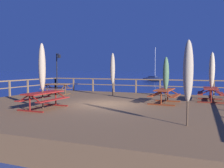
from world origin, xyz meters
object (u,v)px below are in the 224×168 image
picnic_table_front_left (165,93)px  sailboat_distant (154,79)px  picnic_table_mid_left (211,91)px  patio_umbrella_tall_front (42,67)px  lamp_post_hooked (58,66)px  patio_umbrella_tall_back_right (166,74)px  picnic_table_back_right (44,96)px  patio_umbrella_short_back (212,70)px  patio_umbrella_short_mid (188,71)px  picnic_table_mid_right (56,87)px  patio_umbrella_short_front (113,69)px

picnic_table_front_left → sailboat_distant: size_ratio=0.27×
picnic_table_mid_left → sailboat_distant: sailboat_distant is taller
patio_umbrella_tall_front → lamp_post_hooked: lamp_post_hooked is taller
patio_umbrella_tall_back_right → picnic_table_mid_left: bearing=39.0°
picnic_table_back_right → patio_umbrella_tall_back_right: (5.09, 3.69, 1.02)m
patio_umbrella_tall_front → lamp_post_hooked: 9.18m
picnic_table_front_left → patio_umbrella_short_back: patio_umbrella_short_back is taller
lamp_post_hooked → patio_umbrella_tall_back_right: bearing=-23.6°
patio_umbrella_tall_back_right → lamp_post_hooked: (-9.63, 4.21, 0.53)m
picnic_table_mid_left → patio_umbrella_short_mid: 6.84m
picnic_table_front_left → lamp_post_hooked: bearing=156.3°
picnic_table_mid_right → patio_umbrella_short_mid: (9.46, -6.51, 1.20)m
picnic_table_mid_right → sailboat_distant: (-0.31, 39.36, -0.90)m
patio_umbrella_short_back → patio_umbrella_short_front: size_ratio=0.96×
picnic_table_front_left → patio_umbrella_tall_front: 6.43m
patio_umbrella_short_back → patio_umbrella_tall_front: patio_umbrella_tall_front is taller
picnic_table_mid_left → patio_umbrella_short_back: size_ratio=0.74×
picnic_table_mid_left → patio_umbrella_tall_front: patio_umbrella_tall_front is taller
patio_umbrella_short_mid → lamp_post_hooked: 14.23m
picnic_table_front_left → patio_umbrella_tall_front: bearing=-143.1°
picnic_table_front_left → picnic_table_mid_right: 8.22m
picnic_table_back_right → patio_umbrella_tall_back_right: 6.37m
picnic_table_mid_left → lamp_post_hooked: 12.25m
patio_umbrella_short_mid → patio_umbrella_short_front: 8.83m
patio_umbrella_short_front → lamp_post_hooked: bearing=161.3°
picnic_table_back_right → picnic_table_mid_left: bearing=36.9°
picnic_table_back_right → patio_umbrella_tall_back_right: patio_umbrella_tall_back_right is taller
picnic_table_mid_left → patio_umbrella_short_front: 6.34m
patio_umbrella_tall_back_right → patio_umbrella_short_back: 3.02m
picnic_table_mid_right → patio_umbrella_short_front: patio_umbrella_short_front is taller
patio_umbrella_tall_front → patio_umbrella_short_front: bearing=78.9°
picnic_table_front_left → lamp_post_hooked: lamp_post_hooked is taller
patio_umbrella_tall_front → patio_umbrella_short_front: patio_umbrella_tall_front is taller
patio_umbrella_short_front → picnic_table_mid_left: bearing=-3.8°
picnic_table_mid_left → patio_umbrella_short_mid: patio_umbrella_short_mid is taller
picnic_table_mid_left → patio_umbrella_short_front: (-6.19, 0.41, 1.31)m
picnic_table_front_left → lamp_post_hooked: (-9.57, 4.20, 1.55)m
patio_umbrella_short_mid → patio_umbrella_short_front: patio_umbrella_short_front is taller
picnic_table_front_left → picnic_table_mid_right: size_ratio=1.05×
patio_umbrella_short_mid → picnic_table_mid_right: bearing=145.4°
patio_umbrella_short_back → picnic_table_back_right: bearing=-143.0°
patio_umbrella_tall_front → patio_umbrella_short_mid: bearing=-9.3°
picnic_table_back_right → patio_umbrella_tall_front: bearing=-88.2°
picnic_table_back_right → patio_umbrella_short_mid: patio_umbrella_short_mid is taller
patio_umbrella_tall_front → picnic_table_mid_right: bearing=118.9°
picnic_table_front_left → patio_umbrella_short_front: size_ratio=0.70×
picnic_table_mid_left → patio_umbrella_short_front: size_ratio=0.71×
patio_umbrella_short_front → lamp_post_hooked: size_ratio=0.92×
patio_umbrella_short_back → sailboat_distant: (-10.74, 39.14, -2.13)m
patio_umbrella_short_mid → picnic_table_back_right: bearing=170.1°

